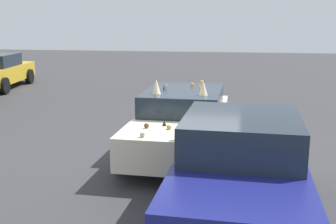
# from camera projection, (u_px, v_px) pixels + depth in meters

# --- Properties ---
(ground_plane) EXTENTS (60.00, 60.00, 0.00)m
(ground_plane) POSITION_uv_depth(u_px,v_px,m) (181.00, 152.00, 9.08)
(ground_plane) COLOR #38383A
(art_car_decorated) EXTENTS (4.49, 2.09, 1.66)m
(art_car_decorated) POSITION_uv_depth(u_px,v_px,m) (182.00, 121.00, 8.98)
(art_car_decorated) COLOR beige
(art_car_decorated) RESTS_ON ground
(parked_sedan_row_back_far) EXTENTS (4.17, 2.10, 1.53)m
(parked_sedan_row_back_far) POSITION_uv_depth(u_px,v_px,m) (240.00, 169.00, 5.91)
(parked_sedan_row_back_far) COLOR navy
(parked_sedan_row_back_far) RESTS_ON ground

